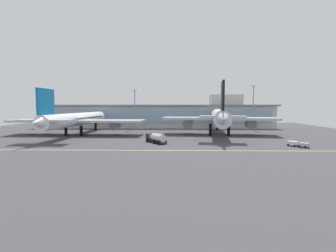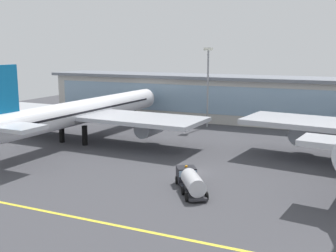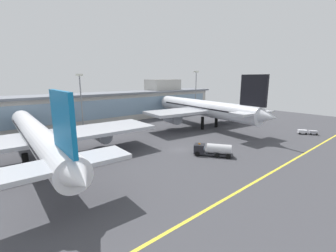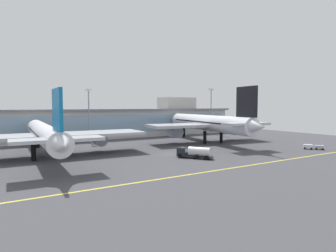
{
  "view_description": "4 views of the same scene",
  "coord_description": "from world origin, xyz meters",
  "views": [
    {
      "loc": [
        8.29,
        -85.97,
        11.15
      ],
      "look_at": [
        6.11,
        8.81,
        3.85
      ],
      "focal_mm": 27.34,
      "sensor_mm": 36.0,
      "label": 1
    },
    {
      "loc": [
        22.19,
        -58.69,
        19.13
      ],
      "look_at": [
        -8.22,
        8.57,
        5.3
      ],
      "focal_mm": 44.56,
      "sensor_mm": 36.0,
      "label": 2
    },
    {
      "loc": [
        -38.63,
        -40.07,
        18.02
      ],
      "look_at": [
        1.18,
        5.94,
        5.06
      ],
      "focal_mm": 24.34,
      "sensor_mm": 36.0,
      "label": 3
    },
    {
      "loc": [
        -40.94,
        -66.61,
        13.22
      ],
      "look_at": [
        6.69,
        10.71,
        6.88
      ],
      "focal_mm": 30.98,
      "sensor_mm": 36.0,
      "label": 4
    }
  ],
  "objects": [
    {
      "name": "airliner_near_left",
      "position": [
        -29.24,
        12.13,
        5.98
      ],
      "size": [
        52.21,
        59.68,
        16.47
      ],
      "rotation": [
        0.0,
        0.0,
        1.53
      ],
      "color": "black",
      "rests_on": "ground"
    },
    {
      "name": "taxiway_centreline_stripe",
      "position": [
        0.0,
        -22.0,
        0.01
      ],
      "size": [
        144.0,
        0.5,
        0.01
      ],
      "primitive_type": "cube",
      "color": "yellow",
      "rests_on": "ground"
    },
    {
      "name": "terminal_building",
      "position": [
        1.86,
        47.76,
        6.49
      ],
      "size": [
        121.72,
        14.0,
        17.18
      ],
      "color": "beige",
      "rests_on": "ground"
    },
    {
      "name": "fuel_tanker_truck",
      "position": [
        2.68,
        -8.14,
        1.51
      ],
      "size": [
        7.0,
        8.89,
        2.9
      ],
      "rotation": [
        0.0,
        0.0,
        2.15
      ],
      "color": "black",
      "rests_on": "ground"
    },
    {
      "name": "apron_light_mast_centre",
      "position": [
        -10.56,
        37.09,
        13.01
      ],
      "size": [
        1.8,
        1.8,
        19.26
      ],
      "color": "gray",
      "rests_on": "ground"
    },
    {
      "name": "ground_plane",
      "position": [
        0.0,
        0.0,
        0.0
      ],
      "size": [
        180.0,
        180.0,
        0.0
      ],
      "primitive_type": "plane",
      "color": "#424247"
    }
  ]
}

